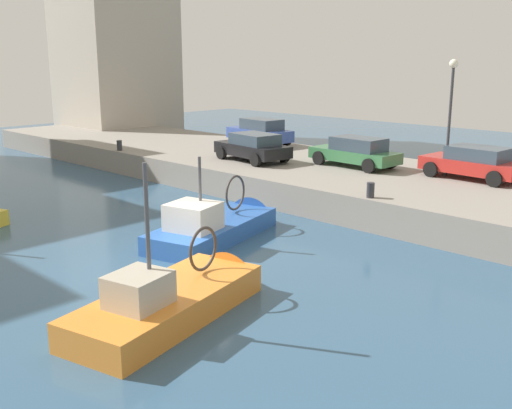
% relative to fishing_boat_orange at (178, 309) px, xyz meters
% --- Properties ---
extents(water_surface, '(80.00, 80.00, 0.00)m').
position_rel_fishing_boat_orange_xyz_m(water_surface, '(2.08, 2.76, -0.09)').
color(water_surface, '#335675').
rests_on(water_surface, ground).
extents(quay_wall, '(9.00, 56.00, 1.20)m').
position_rel_fishing_boat_orange_xyz_m(quay_wall, '(13.58, 2.76, 0.51)').
color(quay_wall, gray).
rests_on(quay_wall, ground).
extents(fishing_boat_orange, '(6.47, 3.35, 4.81)m').
position_rel_fishing_boat_orange_xyz_m(fishing_boat_orange, '(0.00, 0.00, 0.00)').
color(fishing_boat_orange, orange).
rests_on(fishing_boat_orange, ground).
extents(fishing_boat_blue, '(6.52, 3.56, 3.92)m').
position_rel_fishing_boat_orange_xyz_m(fishing_boat_blue, '(5.06, 4.07, 0.04)').
color(fishing_boat_blue, '#2D60B7').
rests_on(fishing_boat_blue, ground).
extents(parked_car_red, '(2.16, 4.18, 1.36)m').
position_rel_fishing_boat_orange_xyz_m(parked_car_red, '(15.26, -0.37, 1.81)').
color(parked_car_red, red).
rests_on(parked_car_red, quay_wall).
extents(parked_car_black, '(2.35, 4.13, 1.34)m').
position_rel_fishing_boat_orange_xyz_m(parked_car_black, '(12.08, 9.28, 1.80)').
color(parked_car_black, black).
rests_on(parked_car_black, quay_wall).
extents(parked_car_blue, '(2.20, 4.31, 1.49)m').
position_rel_fishing_boat_orange_xyz_m(parked_car_blue, '(16.33, 12.89, 1.86)').
color(parked_car_blue, '#334C9E').
rests_on(parked_car_blue, quay_wall).
extents(parked_car_green, '(1.99, 4.28, 1.37)m').
position_rel_fishing_boat_orange_xyz_m(parked_car_green, '(14.21, 4.79, 1.81)').
color(parked_car_green, '#387547').
rests_on(parked_car_green, quay_wall).
extents(mooring_bollard_mid, '(0.28, 0.28, 0.55)m').
position_rel_fishing_boat_orange_xyz_m(mooring_bollard_mid, '(9.43, 0.76, 1.38)').
color(mooring_bollard_mid, '#2D2D33').
rests_on(mooring_bollard_mid, quay_wall).
extents(mooring_bollard_north, '(0.28, 0.28, 0.55)m').
position_rel_fishing_boat_orange_xyz_m(mooring_bollard_north, '(9.43, 16.76, 1.38)').
color(mooring_bollard_north, '#2D2D33').
rests_on(mooring_bollard_north, quay_wall).
extents(quay_streetlamp, '(0.36, 0.36, 4.83)m').
position_rel_fishing_boat_orange_xyz_m(quay_streetlamp, '(15.08, 0.77, 4.36)').
color(quay_streetlamp, '#38383D').
rests_on(quay_streetlamp, quay_wall).
extents(waterfront_building_central, '(7.45, 6.94, 18.05)m').
position_rel_fishing_boat_orange_xyz_m(waterfront_building_central, '(17.01, 28.35, 8.95)').
color(waterfront_building_central, '#B2A899').
rests_on(waterfront_building_central, ground).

